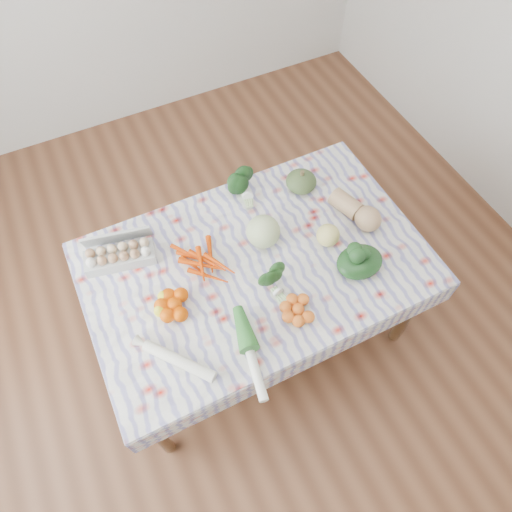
% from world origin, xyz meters
% --- Properties ---
extents(ground, '(4.50, 4.50, 0.00)m').
position_xyz_m(ground, '(0.00, 0.00, 0.00)').
color(ground, brown).
rests_on(ground, ground).
extents(dining_table, '(1.60, 1.00, 0.75)m').
position_xyz_m(dining_table, '(0.00, 0.00, 0.68)').
color(dining_table, brown).
rests_on(dining_table, ground).
extents(tablecloth, '(1.66, 1.06, 0.01)m').
position_xyz_m(tablecloth, '(0.00, 0.00, 0.76)').
color(tablecloth, silver).
rests_on(tablecloth, dining_table).
extents(egg_carton, '(0.36, 0.20, 0.09)m').
position_xyz_m(egg_carton, '(-0.59, 0.30, 0.81)').
color(egg_carton, '#AFAFAA').
rests_on(egg_carton, tablecloth).
extents(carrot_bunch, '(0.29, 0.28, 0.05)m').
position_xyz_m(carrot_bunch, '(-0.22, 0.09, 0.78)').
color(carrot_bunch, '#C73500').
rests_on(carrot_bunch, tablecloth).
extents(kale_bunch, '(0.19, 0.17, 0.14)m').
position_xyz_m(kale_bunch, '(0.14, 0.42, 0.83)').
color(kale_bunch, '#163B16').
rests_on(kale_bunch, tablecloth).
extents(kabocha_squash, '(0.19, 0.19, 0.11)m').
position_xyz_m(kabocha_squash, '(0.43, 0.32, 0.82)').
color(kabocha_squash, '#40542B').
rests_on(kabocha_squash, tablecloth).
extents(cabbage, '(0.20, 0.20, 0.17)m').
position_xyz_m(cabbage, '(0.09, 0.10, 0.85)').
color(cabbage, '#B2C585').
rests_on(cabbage, tablecloth).
extents(butternut_squash, '(0.21, 0.31, 0.13)m').
position_xyz_m(butternut_squash, '(0.58, 0.03, 0.83)').
color(butternut_squash, tan).
rests_on(butternut_squash, tablecloth).
extents(orange_cluster, '(0.29, 0.29, 0.07)m').
position_xyz_m(orange_cluster, '(-0.44, -0.06, 0.80)').
color(orange_cluster, '#D64A00').
rests_on(orange_cluster, tablecloth).
extents(broccoli, '(0.15, 0.15, 0.10)m').
position_xyz_m(broccoli, '(0.01, -0.17, 0.81)').
color(broccoli, '#1C4618').
rests_on(broccoli, tablecloth).
extents(mandarin_cluster, '(0.24, 0.24, 0.06)m').
position_xyz_m(mandarin_cluster, '(0.05, -0.33, 0.79)').
color(mandarin_cluster, orange).
rests_on(mandarin_cluster, tablecloth).
extents(grapefruit, '(0.13, 0.13, 0.12)m').
position_xyz_m(grapefruit, '(0.37, -0.05, 0.82)').
color(grapefruit, '#E0D26E').
rests_on(grapefruit, tablecloth).
extents(spinach_bag, '(0.28, 0.25, 0.10)m').
position_xyz_m(spinach_bag, '(0.43, -0.24, 0.81)').
color(spinach_bag, black).
rests_on(spinach_bag, tablecloth).
extents(daikon, '(0.26, 0.31, 0.05)m').
position_xyz_m(daikon, '(-0.52, -0.31, 0.79)').
color(daikon, white).
rests_on(daikon, tablecloth).
extents(leek, '(0.12, 0.41, 0.05)m').
position_xyz_m(leek, '(-0.23, -0.42, 0.78)').
color(leek, white).
rests_on(leek, tablecloth).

